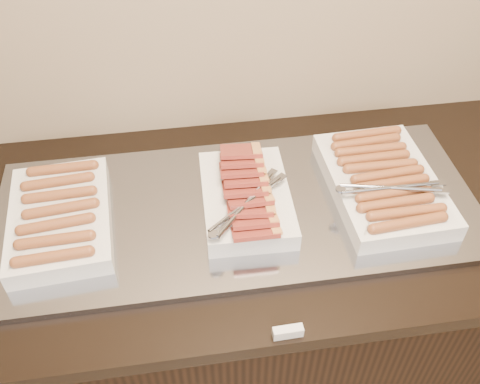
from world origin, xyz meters
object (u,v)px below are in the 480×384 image
(warming_tray, at_px, (238,209))
(dish_center, at_px, (246,197))
(dish_right, at_px, (383,182))
(dish_left, at_px, (60,217))
(counter, at_px, (237,311))

(warming_tray, height_order, dish_center, dish_center)
(dish_center, bearing_deg, dish_right, 2.01)
(dish_left, distance_m, dish_right, 0.80)
(counter, relative_size, dish_center, 5.93)
(dish_left, distance_m, dish_center, 0.45)
(counter, relative_size, dish_right, 5.22)
(dish_left, relative_size, dish_center, 1.04)
(counter, bearing_deg, dish_left, 180.00)
(warming_tray, height_order, dish_left, dish_left)
(counter, relative_size, warming_tray, 1.72)
(dish_left, bearing_deg, dish_right, -4.04)
(counter, xyz_separation_m, dish_center, (0.02, -0.00, 0.50))
(counter, height_order, dish_right, dish_right)
(dish_right, bearing_deg, warming_tray, 177.82)
(counter, bearing_deg, dish_right, -0.50)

